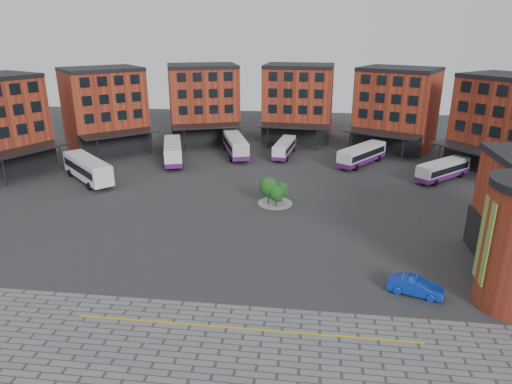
# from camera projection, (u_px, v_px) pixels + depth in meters

# --- Properties ---
(ground) EXTENTS (160.00, 160.00, 0.00)m
(ground) POSITION_uv_depth(u_px,v_px,m) (246.00, 244.00, 47.34)
(ground) COLOR #28282B
(ground) RESTS_ON ground
(yellow_line) EXTENTS (26.00, 0.15, 0.02)m
(yellow_line) POSITION_uv_depth(u_px,v_px,m) (245.00, 329.00, 34.03)
(yellow_line) COLOR gold
(yellow_line) RESTS_ON paving_zone
(main_building) EXTENTS (94.14, 42.48, 14.60)m
(main_building) POSITION_uv_depth(u_px,v_px,m) (251.00, 111.00, 81.13)
(main_building) COLOR #973921
(main_building) RESTS_ON ground
(tree_island) EXTENTS (4.40, 4.40, 3.68)m
(tree_island) POSITION_uv_depth(u_px,v_px,m) (274.00, 191.00, 57.14)
(tree_island) COLOR gray
(tree_island) RESTS_ON ground
(bus_a) EXTENTS (10.87, 10.49, 3.48)m
(bus_a) POSITION_uv_depth(u_px,v_px,m) (87.00, 168.00, 66.16)
(bus_a) COLOR white
(bus_a) RESTS_ON ground
(bus_b) EXTENTS (6.22, 12.25, 3.38)m
(bus_b) POSITION_uv_depth(u_px,v_px,m) (173.00, 151.00, 75.79)
(bus_b) COLOR white
(bus_b) RESTS_ON ground
(bus_c) EXTENTS (6.60, 12.47, 3.44)m
(bus_c) POSITION_uv_depth(u_px,v_px,m) (235.00, 145.00, 79.71)
(bus_c) COLOR silver
(bus_c) RESTS_ON ground
(bus_d) EXTENTS (3.56, 10.10, 2.78)m
(bus_d) POSITION_uv_depth(u_px,v_px,m) (284.00, 148.00, 79.27)
(bus_d) COLOR white
(bus_d) RESTS_ON ground
(bus_e) EXTENTS (8.60, 10.60, 3.15)m
(bus_e) POSITION_uv_depth(u_px,v_px,m) (362.00, 154.00, 74.37)
(bus_e) COLOR silver
(bus_e) RESTS_ON ground
(bus_f) EXTENTS (9.10, 8.78, 2.89)m
(bus_f) POSITION_uv_depth(u_px,v_px,m) (443.00, 170.00, 66.89)
(bus_f) COLOR silver
(bus_f) RESTS_ON ground
(blue_car) EXTENTS (4.79, 2.86, 1.49)m
(blue_car) POSITION_uv_depth(u_px,v_px,m) (416.00, 286.00, 38.28)
(blue_car) COLOR #0E35B8
(blue_car) RESTS_ON ground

